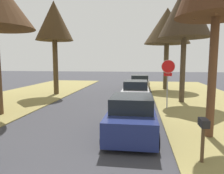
{
  "coord_description": "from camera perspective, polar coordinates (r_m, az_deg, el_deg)",
  "views": [
    {
      "loc": [
        2.52,
        -0.74,
        2.91
      ],
      "look_at": [
        1.11,
        9.65,
        1.64
      ],
      "focal_mm": 33.57,
      "sensor_mm": 36.0,
      "label": 1
    }
  ],
  "objects": [
    {
      "name": "street_tree_right_far",
      "position": [
        22.91,
        14.81,
        15.64
      ],
      "size": [
        4.65,
        4.65,
        8.28
      ],
      "color": "#4C3E29",
      "rests_on": "grass_verge_right"
    },
    {
      "name": "parked_sedan_silver",
      "position": [
        15.13,
        6.46,
        -1.41
      ],
      "size": [
        1.94,
        4.4,
        1.57
      ],
      "color": "#BCBCC1",
      "rests_on": "ground"
    },
    {
      "name": "parked_sedan_navy",
      "position": [
        8.62,
        5.43,
        -7.79
      ],
      "size": [
        1.94,
        4.4,
        1.57
      ],
      "color": "navy",
      "rests_on": "ground"
    },
    {
      "name": "curbside_mailbox",
      "position": [
        6.52,
        23.64,
        -10.18
      ],
      "size": [
        0.22,
        0.44,
        1.27
      ],
      "color": "brown",
      "rests_on": "grass_verge_right"
    },
    {
      "name": "stop_sign_far",
      "position": [
        13.04,
        14.99,
        3.55
      ],
      "size": [
        0.81,
        0.3,
        2.97
      ],
      "color": "#9EA0A5",
      "rests_on": "grass_verge_right"
    },
    {
      "name": "street_tree_left_mid_b",
      "position": [
        19.41,
        -15.5,
        16.72
      ],
      "size": [
        3.21,
        3.21,
        8.01
      ],
      "color": "#4D3B22",
      "rests_on": "grass_verge_left"
    },
    {
      "name": "parked_sedan_tan",
      "position": [
        21.35,
        7.54,
        1.0
      ],
      "size": [
        1.94,
        4.4,
        1.57
      ],
      "color": "tan",
      "rests_on": "ground"
    },
    {
      "name": "street_tree_right_mid_b",
      "position": [
        15.89,
        19.27,
        18.85
      ],
      "size": [
        3.55,
        3.55,
        8.11
      ],
      "color": "#483B2B",
      "rests_on": "grass_verge_right"
    }
  ]
}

